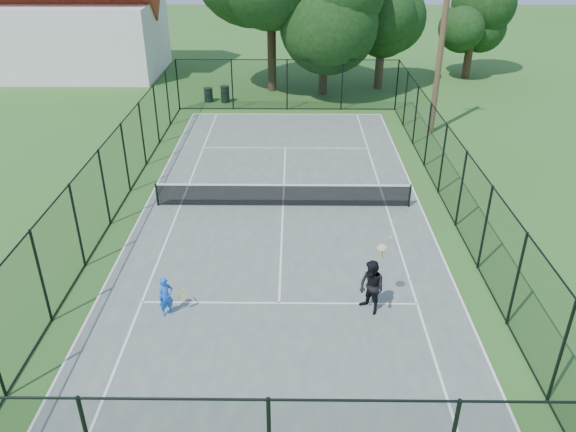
{
  "coord_description": "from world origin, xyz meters",
  "views": [
    {
      "loc": [
        0.41,
        -19.94,
        10.19
      ],
      "look_at": [
        0.23,
        -3.0,
        1.2
      ],
      "focal_mm": 35.0,
      "sensor_mm": 36.0,
      "label": 1
    }
  ],
  "objects_px": {
    "trash_bin_right": "(225,94)",
    "player_blue": "(166,297)",
    "player_black": "(372,287)",
    "tennis_net": "(283,194)",
    "trash_bin_left": "(208,95)",
    "utility_pole": "(441,49)"
  },
  "relations": [
    {
      "from": "trash_bin_right",
      "to": "player_black",
      "type": "distance_m",
      "value": 22.23
    },
    {
      "from": "tennis_net",
      "to": "utility_pole",
      "type": "bearing_deg",
      "value": 49.1
    },
    {
      "from": "tennis_net",
      "to": "player_black",
      "type": "height_order",
      "value": "player_black"
    },
    {
      "from": "tennis_net",
      "to": "trash_bin_right",
      "type": "distance_m",
      "value": 15.01
    },
    {
      "from": "trash_bin_right",
      "to": "player_blue",
      "type": "xyz_separation_m",
      "value": [
        0.69,
        -21.45,
        0.16
      ]
    },
    {
      "from": "trash_bin_left",
      "to": "trash_bin_right",
      "type": "relative_size",
      "value": 0.85
    },
    {
      "from": "trash_bin_right",
      "to": "player_black",
      "type": "height_order",
      "value": "player_black"
    },
    {
      "from": "tennis_net",
      "to": "player_blue",
      "type": "height_order",
      "value": "player_blue"
    },
    {
      "from": "trash_bin_left",
      "to": "utility_pole",
      "type": "bearing_deg",
      "value": -23.73
    },
    {
      "from": "utility_pole",
      "to": "trash_bin_left",
      "type": "bearing_deg",
      "value": 156.27
    },
    {
      "from": "utility_pole",
      "to": "tennis_net",
      "type": "bearing_deg",
      "value": -130.9
    },
    {
      "from": "player_black",
      "to": "trash_bin_right",
      "type": "bearing_deg",
      "value": 107.13
    },
    {
      "from": "utility_pole",
      "to": "player_blue",
      "type": "distance_m",
      "value": 19.73
    },
    {
      "from": "trash_bin_left",
      "to": "player_blue",
      "type": "xyz_separation_m",
      "value": [
        1.75,
        -21.55,
        0.23
      ]
    },
    {
      "from": "utility_pole",
      "to": "player_black",
      "type": "distance_m",
      "value": 16.93
    },
    {
      "from": "trash_bin_left",
      "to": "player_black",
      "type": "xyz_separation_m",
      "value": [
        7.61,
        -21.35,
        0.46
      ]
    },
    {
      "from": "trash_bin_left",
      "to": "player_black",
      "type": "height_order",
      "value": "player_black"
    },
    {
      "from": "player_black",
      "to": "tennis_net",
      "type": "bearing_deg",
      "value": 111.5
    },
    {
      "from": "tennis_net",
      "to": "trash_bin_left",
      "type": "distance_m",
      "value": 15.42
    },
    {
      "from": "trash_bin_left",
      "to": "player_black",
      "type": "distance_m",
      "value": 22.67
    },
    {
      "from": "trash_bin_left",
      "to": "trash_bin_right",
      "type": "distance_m",
      "value": 1.07
    },
    {
      "from": "tennis_net",
      "to": "player_black",
      "type": "bearing_deg",
      "value": -68.5
    }
  ]
}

